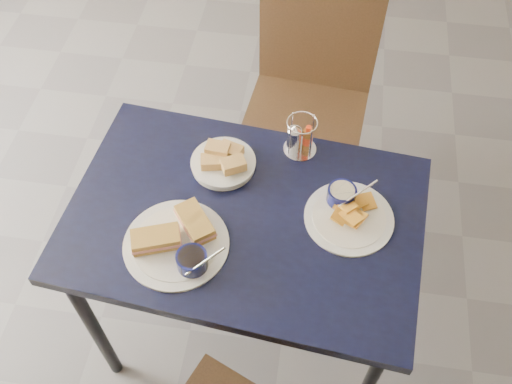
# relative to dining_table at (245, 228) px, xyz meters

# --- Properties ---
(ground) EXTENTS (6.00, 6.00, 0.00)m
(ground) POSITION_rel_dining_table_xyz_m (-0.22, 0.22, -0.67)
(ground) COLOR #55555A
(ground) RESTS_ON ground
(dining_table) EXTENTS (1.15, 0.82, 0.75)m
(dining_table) POSITION_rel_dining_table_xyz_m (0.00, 0.00, 0.00)
(dining_table) COLOR black
(dining_table) RESTS_ON ground
(chair_far) EXTENTS (0.52, 0.50, 1.01)m
(chair_far) POSITION_rel_dining_table_xyz_m (0.13, 0.78, -0.10)
(chair_far) COLOR #301E10
(chair_far) RESTS_ON ground
(sandwich_plate) EXTENTS (0.32, 0.31, 0.12)m
(sandwich_plate) POSITION_rel_dining_table_xyz_m (-0.17, -0.14, 0.10)
(sandwich_plate) COLOR white
(sandwich_plate) RESTS_ON dining_table
(plantain_plate) EXTENTS (0.27, 0.27, 0.12)m
(plantain_plate) POSITION_rel_dining_table_xyz_m (0.31, 0.06, 0.09)
(plantain_plate) COLOR white
(plantain_plate) RESTS_ON dining_table
(bread_basket) EXTENTS (0.21, 0.21, 0.07)m
(bread_basket) POSITION_rel_dining_table_xyz_m (-0.10, 0.18, 0.10)
(bread_basket) COLOR white
(bread_basket) RESTS_ON dining_table
(condiment_caddy) EXTENTS (0.11, 0.11, 0.14)m
(condiment_caddy) POSITION_rel_dining_table_xyz_m (0.14, 0.29, 0.13)
(condiment_caddy) COLOR silver
(condiment_caddy) RESTS_ON dining_table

